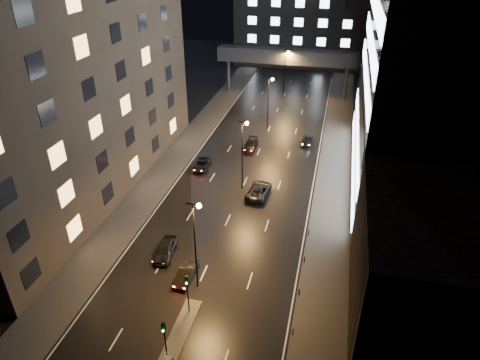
# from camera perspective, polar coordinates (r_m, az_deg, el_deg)

# --- Properties ---
(ground) EXTENTS (160.00, 160.00, 0.00)m
(ground) POSITION_cam_1_polar(r_m,az_deg,el_deg) (70.84, 2.49, 3.78)
(ground) COLOR black
(ground) RESTS_ON ground
(sidewalk_left) EXTENTS (5.00, 110.00, 0.15)m
(sidewalk_left) POSITION_cam_1_polar(r_m,az_deg,el_deg) (69.72, -8.46, 3.08)
(sidewalk_left) COLOR #383533
(sidewalk_left) RESTS_ON ground
(sidewalk_right) EXTENTS (5.00, 110.00, 0.15)m
(sidewalk_right) POSITION_cam_1_polar(r_m,az_deg,el_deg) (65.41, 12.44, 0.76)
(sidewalk_right) COLOR #383533
(sidewalk_right) RESTS_ON ground
(building_left) EXTENTS (15.00, 48.00, 40.00)m
(building_left) POSITION_cam_1_polar(r_m,az_deg,el_deg) (58.81, -23.55, 16.63)
(building_left) COLOR #2D2319
(building_left) RESTS_ON ground
(building_right_low) EXTENTS (10.00, 18.00, 12.00)m
(building_right_low) POSITION_cam_1_polar(r_m,az_deg,el_deg) (41.20, 22.32, -10.44)
(building_right_low) COLOR black
(building_right_low) RESTS_ON ground
(building_right_glass) EXTENTS (20.00, 36.00, 45.00)m
(building_right_glass) POSITION_cam_1_polar(r_m,az_deg,el_deg) (60.66, 27.42, 18.61)
(building_right_glass) COLOR black
(building_right_glass) RESTS_ON ground
(building_far) EXTENTS (34.00, 14.00, 25.00)m
(building_far) POSITION_cam_1_polar(r_m,az_deg,el_deg) (122.54, 8.26, 20.86)
(building_far) COLOR #333335
(building_far) RESTS_ON ground
(skybridge) EXTENTS (30.00, 3.00, 10.00)m
(skybridge) POSITION_cam_1_polar(r_m,az_deg,el_deg) (96.03, 6.22, 15.98)
(skybridge) COLOR #333335
(skybridge) RESTS_ON ground
(median_island) EXTENTS (1.60, 8.00, 0.15)m
(median_island) POSITION_cam_1_polar(r_m,az_deg,el_deg) (41.20, -7.99, -19.47)
(median_island) COLOR #383533
(median_island) RESTS_ON ground
(traffic_signal_near) EXTENTS (0.28, 0.34, 4.40)m
(traffic_signal_near) POSITION_cam_1_polar(r_m,az_deg,el_deg) (40.59, -7.04, -14.13)
(traffic_signal_near) COLOR black
(traffic_signal_near) RESTS_ON median_island
(traffic_signal_far) EXTENTS (0.28, 0.34, 4.40)m
(traffic_signal_far) POSITION_cam_1_polar(r_m,az_deg,el_deg) (37.16, -10.04, -19.78)
(traffic_signal_far) COLOR black
(traffic_signal_far) RESTS_ON median_island
(bollard_row) EXTENTS (0.12, 25.12, 0.90)m
(bollard_row) POSITION_cam_1_polar(r_m,az_deg,el_deg) (42.29, 7.49, -17.00)
(bollard_row) COLOR black
(bollard_row) RESTS_ON ground
(streetlight_near) EXTENTS (1.45, 0.50, 10.15)m
(streetlight_near) POSITION_cam_1_polar(r_m,az_deg,el_deg) (40.91, -5.87, -7.36)
(streetlight_near) COLOR black
(streetlight_near) RESTS_ON ground
(streetlight_mid_a) EXTENTS (1.45, 0.50, 10.15)m
(streetlight_mid_a) POSITION_cam_1_polar(r_m,az_deg,el_deg) (57.40, 0.46, 4.46)
(streetlight_mid_a) COLOR black
(streetlight_mid_a) RESTS_ON ground
(streetlight_mid_b) EXTENTS (1.45, 0.50, 10.15)m
(streetlight_mid_b) POSITION_cam_1_polar(r_m,az_deg,el_deg) (75.61, 3.92, 10.79)
(streetlight_mid_b) COLOR black
(streetlight_mid_b) RESTS_ON ground
(streetlight_far) EXTENTS (1.45, 0.50, 10.15)m
(streetlight_far) POSITION_cam_1_polar(r_m,az_deg,el_deg) (94.55, 6.08, 14.62)
(streetlight_far) COLOR black
(streetlight_far) RESTS_ON ground
(car_away_a) EXTENTS (2.36, 4.89, 1.61)m
(car_away_a) POSITION_cam_1_polar(r_m,az_deg,el_deg) (48.76, -9.93, -9.14)
(car_away_a) COLOR black
(car_away_a) RESTS_ON ground
(car_away_b) EXTENTS (1.71, 4.24, 1.37)m
(car_away_b) POSITION_cam_1_polar(r_m,az_deg,el_deg) (45.63, -7.20, -12.30)
(car_away_b) COLOR black
(car_away_b) RESTS_ON ground
(car_away_c) EXTENTS (2.52, 4.80, 1.29)m
(car_away_c) POSITION_cam_1_polar(r_m,az_deg,el_deg) (65.62, -5.08, 2.06)
(car_away_c) COLOR black
(car_away_c) RESTS_ON ground
(car_away_d) EXTENTS (1.97, 4.84, 1.41)m
(car_away_d) POSITION_cam_1_polar(r_m,az_deg,el_deg) (71.48, 1.42, 4.67)
(car_away_d) COLOR black
(car_away_d) RESTS_ON ground
(car_toward_a) EXTENTS (3.12, 5.90, 1.58)m
(car_toward_a) POSITION_cam_1_polar(r_m,az_deg,el_deg) (58.57, 2.52, -1.36)
(car_toward_a) COLOR black
(car_toward_a) RESTS_ON ground
(car_toward_b) EXTENTS (1.93, 4.46, 1.28)m
(car_toward_b) POSITION_cam_1_polar(r_m,az_deg,el_deg) (74.37, 8.89, 5.30)
(car_toward_b) COLOR black
(car_toward_b) RESTS_ON ground
(cone_a) EXTENTS (0.44, 0.44, 0.52)m
(cone_a) POSITION_cam_1_polar(r_m,az_deg,el_deg) (39.70, -9.74, -21.81)
(cone_a) COLOR orange
(cone_a) RESTS_ON ground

